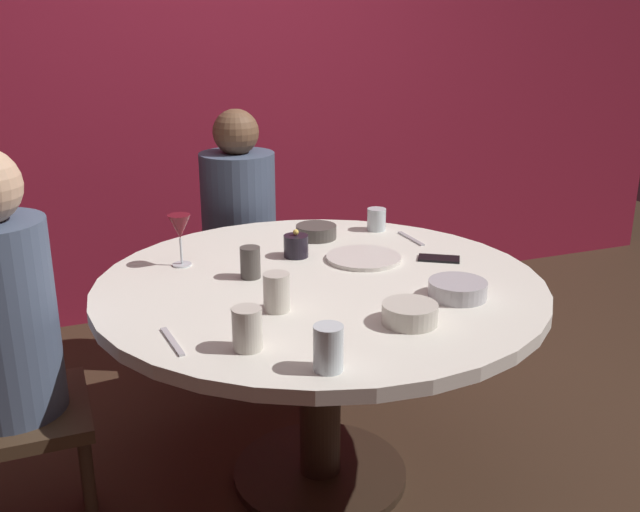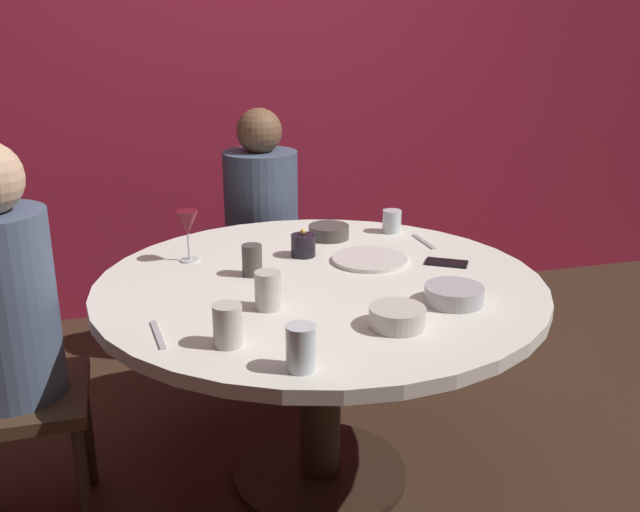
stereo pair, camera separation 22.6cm
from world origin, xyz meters
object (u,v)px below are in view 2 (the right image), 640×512
Objects in this scene: wine_glass at (187,225)px; cup_by_right_diner at (301,348)px; bowl_serving_large at (454,294)px; bowl_small_white at (397,317)px; candle_holder at (303,245)px; cup_by_left_diner at (228,325)px; cup_near_candle at (268,290)px; seated_diner_back at (261,209)px; cell_phone at (447,263)px; cup_center_front at (392,221)px; dining_table at (320,320)px; cup_far_edge at (252,260)px; seated_diner_left at (4,305)px; bowl_salad_center at (329,232)px; dinner_plate at (370,259)px.

wine_glass reaches higher than cup_by_right_diner.
bowl_serving_large is 0.25m from bowl_small_white.
cup_by_left_diner is (-0.36, -0.64, 0.02)m from candle_holder.
cup_near_candle reaches higher than bowl_serving_large.
candle_holder reaches higher than bowl_serving_large.
cell_phone is at bearing 26.03° from seated_diner_back.
candle_holder is 0.66m from bowl_small_white.
cup_by_left_diner is 1.13m from cup_center_front.
cup_far_edge reaches higher than dining_table.
seated_diner_left is 10.80× the size of cup_by_right_diner.
wine_glass is at bearing -166.94° from bowl_salad_center.
cup_near_candle is at bearing -120.48° from bowl_salad_center.
cup_center_front is 0.85× the size of cup_far_edge.
cup_center_front is (-0.04, 0.40, 0.04)m from cell_phone.
cell_phone is 0.56m from bowl_small_white.
dining_table is 0.46m from bowl_serving_large.
bowl_serving_large is 1.54× the size of cup_by_right_diner.
bowl_salad_center is 1.38× the size of cup_by_left_diner.
cell_phone is 1.38× the size of cup_far_edge.
dinner_plate is (0.20, -0.12, -0.03)m from candle_holder.
seated_diner_back is at bearing 90.68° from candle_holder.
candle_holder is at bearing -129.26° from bowl_salad_center.
cup_center_front is (0.20, 0.31, 0.04)m from dinner_plate.
cell_phone is at bearing -25.62° from candle_holder.
dining_table is 0.48m from bowl_salad_center.
seated_diner_back is 7.56× the size of bowl_small_white.
dinner_plate is (1.14, 0.13, -0.01)m from seated_diner_left.
seated_diner_left is 11.06× the size of cup_by_left_diner.
cup_by_left_diner is (0.58, -0.39, 0.04)m from seated_diner_left.
cup_near_candle is at bearing 55.02° from cup_by_left_diner.
dining_table is 0.63m from cup_center_front.
cell_phone is at bearing -17.72° from wine_glass.
seated_diner_back reaches higher than bowl_serving_large.
cell_phone is 1.27× the size of cup_near_candle.
cup_far_edge is at bearing -12.98° from seated_diner_back.
wine_glass reaches higher than cup_near_candle.
cup_far_edge is at bearing -137.53° from bowl_salad_center.
seated_diner_left is at bearing -44.10° from seated_diner_back.
cup_near_candle reaches higher than cup_far_edge.
seated_diner_left is 12.35× the size of candle_holder.
dinner_plate is 1.48× the size of bowl_serving_large.
cup_by_left_diner is 1.08× the size of cup_far_edge.
cup_far_edge reaches higher than bowl_salad_center.
dining_table is at bearing 0.00° from seated_diner_back.
seated_diner_back is at bearing 90.00° from dining_table.
bowl_small_white is (-0.35, -0.44, 0.02)m from cell_phone.
dining_table is 0.55m from wine_glass.
seated_diner_left reaches higher than dining_table.
wine_glass is 1.73× the size of cup_far_edge.
seated_diner_back reaches higher than cup_center_front.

